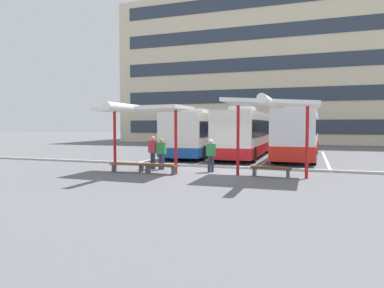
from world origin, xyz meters
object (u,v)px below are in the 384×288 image
coach_bus_2 (298,134)px  waiting_passenger_1 (153,150)px  waiting_passenger_0 (161,152)px  bench_2 (271,169)px  waiting_shelter_0 (142,110)px  bench_1 (161,167)px  coach_bus_0 (201,134)px  coach_bus_1 (246,134)px  waiting_passenger_2 (211,153)px  waiting_shelter_1 (271,105)px  bench_0 (128,165)px

coach_bus_2 → waiting_passenger_1: 11.35m
coach_bus_2 → waiting_passenger_0: bearing=-125.9°
bench_2 → waiting_shelter_0: bearing=-171.6°
waiting_passenger_0 → waiting_passenger_1: size_ratio=0.94×
bench_1 → coach_bus_0: bearing=97.2°
coach_bus_1 → waiting_shelter_0: 10.80m
waiting_passenger_0 → waiting_passenger_2: (2.69, -0.09, -0.02)m
bench_1 → waiting_passenger_2: 2.54m
coach_bus_2 → waiting_shelter_1: bearing=-94.7°
waiting_passenger_2 → waiting_shelter_0: bearing=-152.5°
waiting_passenger_0 → waiting_passenger_1: (-0.51, 0.05, 0.07)m
coach_bus_2 → waiting_shelter_1: 10.16m
bench_0 → coach_bus_1: bearing=68.0°
coach_bus_0 → waiting_passenger_1: (0.19, -8.90, -0.60)m
waiting_passenger_0 → coach_bus_1: bearing=71.5°
coach_bus_0 → coach_bus_2: (7.19, 0.01, 0.04)m
coach_bus_1 → waiting_shelter_1: size_ratio=2.27×
waiting_shelter_0 → waiting_passenger_1: size_ratio=2.64×
coach_bus_0 → bench_2: bearing=-56.8°
coach_bus_2 → waiting_passenger_2: (-3.80, -9.05, -0.73)m
waiting_passenger_0 → bench_1: bearing=-66.8°
coach_bus_2 → bench_0: coach_bus_2 is taller
bench_0 → bench_1: bearing=-1.1°
waiting_shelter_0 → bench_2: bearing=8.4°
waiting_shelter_0 → waiting_passenger_2: waiting_shelter_0 is taller
coach_bus_0 → waiting_passenger_0: coach_bus_0 is taller
waiting_shelter_1 → waiting_passenger_1: 6.64m
coach_bus_2 → waiting_shelter_1: coach_bus_2 is taller
bench_2 → bench_1: bearing=-172.1°
waiting_shelter_0 → waiting_shelter_1: waiting_shelter_1 is taller
bench_1 → waiting_passenger_1: size_ratio=1.01×
coach_bus_1 → bench_0: (-4.05, -10.03, -1.31)m
waiting_shelter_1 → bench_2: 2.86m
bench_2 → waiting_passenger_2: bearing=167.4°
waiting_passenger_2 → bench_0: bearing=-161.0°
coach_bus_1 → bench_2: bearing=-73.4°
waiting_shelter_0 → bench_2: (5.94, 0.88, -2.65)m
bench_0 → waiting_shelter_1: waiting_shelter_1 is taller
coach_bus_2 → waiting_shelter_0: 12.64m
coach_bus_2 → waiting_passenger_2: size_ratio=7.31×
coach_bus_0 → waiting_shelter_1: bearing=-57.5°
waiting_shelter_1 → waiting_passenger_2: size_ratio=3.06×
waiting_shelter_0 → waiting_passenger_1: 2.62m
coach_bus_2 → waiting_passenger_2: coach_bus_2 is taller
bench_0 → bench_2: (6.84, 0.67, 0.00)m
coach_bus_0 → waiting_shelter_0: coach_bus_0 is taller
bench_1 → waiting_shelter_1: waiting_shelter_1 is taller
bench_1 → waiting_passenger_0: size_ratio=1.07×
coach_bus_0 → coach_bus_2: coach_bus_2 is taller
waiting_passenger_0 → coach_bus_0: bearing=94.5°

